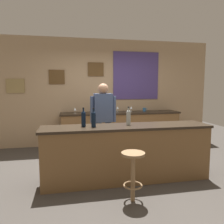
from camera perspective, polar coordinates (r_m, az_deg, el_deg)
The scene contains 13 objects.
ground_plane at distance 4.28m, azimuth 2.28°, elevation -14.78°, with size 10.00×10.00×0.00m, color #423D38.
back_wall at distance 5.98m, azimuth -2.15°, elevation 5.24°, with size 6.00×0.09×2.80m.
bar_counter at distance 3.76m, azimuth 3.78°, elevation -10.39°, with size 2.79×0.60×0.92m.
side_counter at distance 5.79m, azimuth 2.27°, elevation -4.44°, with size 3.08×0.56×0.90m.
bartender at distance 4.42m, azimuth -2.27°, elevation -1.52°, with size 0.52×0.21×1.62m.
bar_stool at distance 3.09m, azimuth 5.43°, elevation -14.25°, with size 0.32×0.32×0.68m.
wine_bottle_a at distance 3.57m, azimuth -7.36°, elevation -1.56°, with size 0.07×0.07×0.31m.
wine_bottle_b at distance 3.51m, azimuth -4.77°, elevation -1.67°, with size 0.07×0.07×0.31m.
wine_bottle_c at distance 3.70m, azimuth 4.27°, elevation -1.24°, with size 0.07×0.07×0.31m.
wine_glass_a at distance 5.46m, azimuth -9.53°, elevation 0.73°, with size 0.07×0.07×0.16m.
wine_glass_b at distance 5.71m, azimuth 1.42°, elevation 1.07°, with size 0.07×0.07×0.16m.
wine_glass_c at distance 5.76m, azimuth 4.94°, elevation 1.10°, with size 0.07×0.07×0.16m.
coffee_mug at distance 5.97m, azimuth 8.34°, elevation 0.64°, with size 0.12×0.08×0.09m.
Camera 1 is at (-0.95, -3.87, 1.56)m, focal length 35.48 mm.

